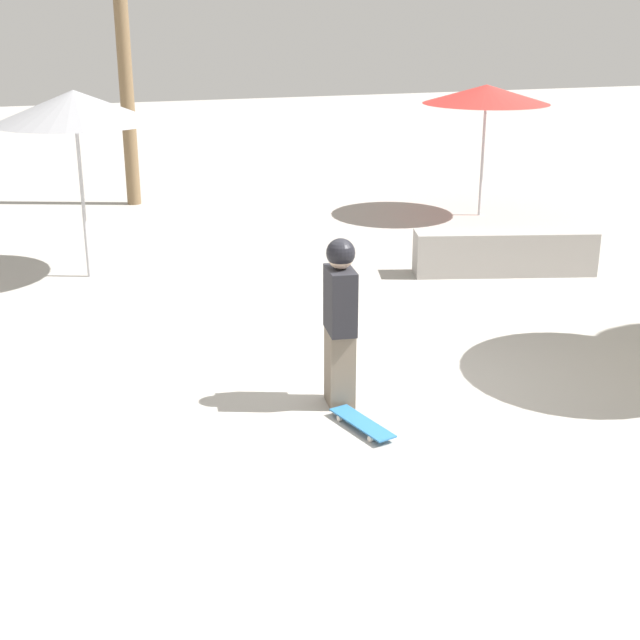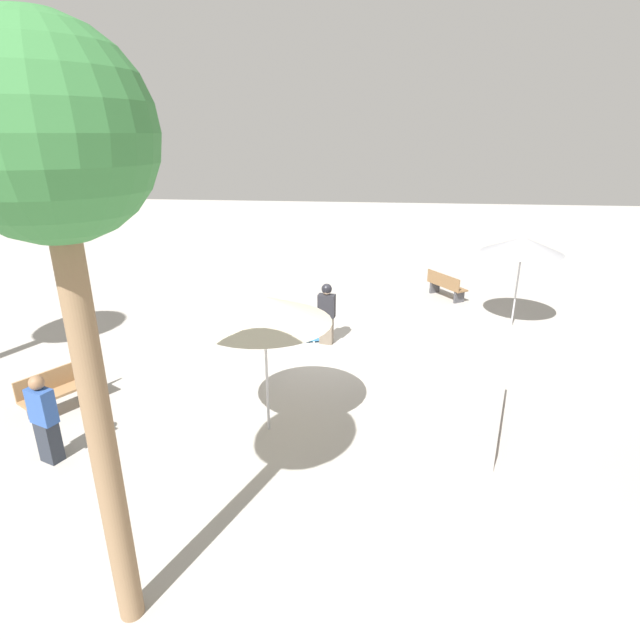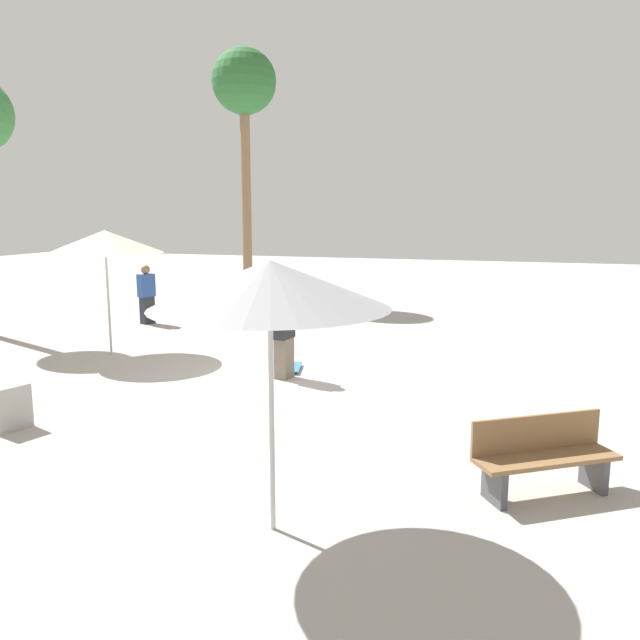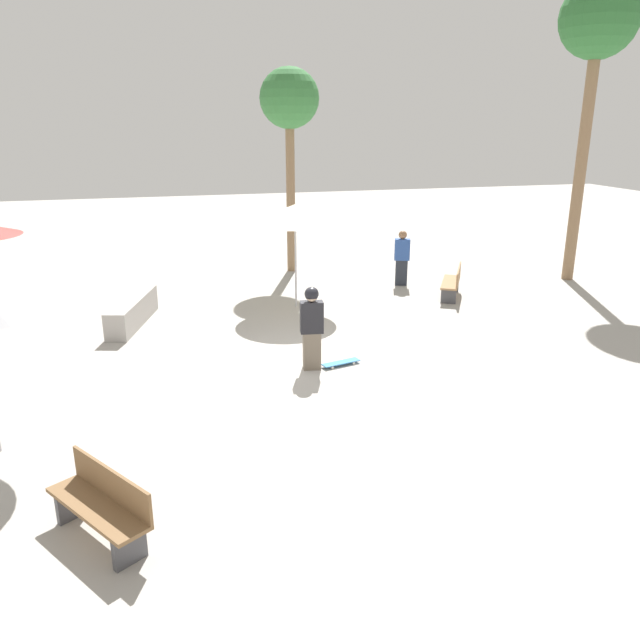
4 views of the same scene
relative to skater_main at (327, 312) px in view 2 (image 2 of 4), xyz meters
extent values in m
plane|color=#ADA8A0|center=(-0.16, 0.35, -0.90)|extent=(60.00, 60.00, 0.00)
cube|color=#726656|center=(0.00, 0.00, -0.52)|extent=(0.37, 0.29, 0.75)
cube|color=#232328|center=(0.00, 0.00, 0.17)|extent=(0.47, 0.31, 0.62)
sphere|color=beige|center=(0.00, 0.00, 0.60)|extent=(0.24, 0.24, 0.24)
sphere|color=black|center=(0.00, 0.00, 0.63)|extent=(0.27, 0.27, 0.27)
cube|color=teal|center=(0.60, 0.00, -0.83)|extent=(0.82, 0.38, 0.02)
cylinder|color=silver|center=(0.82, 0.14, -0.87)|extent=(0.06, 0.04, 0.05)
cylinder|color=silver|center=(0.86, -0.02, -0.87)|extent=(0.06, 0.04, 0.05)
cylinder|color=silver|center=(0.34, 0.02, -0.87)|extent=(0.06, 0.04, 0.05)
cylinder|color=silver|center=(0.38, -0.14, -0.87)|extent=(0.06, 0.04, 0.05)
cube|color=#A8A39E|center=(-3.43, 3.82, -0.58)|extent=(1.21, 2.65, 0.63)
cube|color=#47474C|center=(4.66, 3.46, -0.70)|extent=(0.38, 0.27, 0.40)
cube|color=#47474C|center=(5.29, 4.54, -0.70)|extent=(0.38, 0.27, 0.40)
cube|color=#9E754C|center=(4.98, 4.00, -0.47)|extent=(1.19, 1.60, 0.05)
cube|color=#9E754C|center=(5.15, 3.90, -0.25)|extent=(0.84, 1.40, 0.40)
cube|color=#47474C|center=(-3.36, -4.96, -0.70)|extent=(0.37, 0.29, 0.40)
cube|color=#47474C|center=(-4.05, -3.92, -0.70)|extent=(0.37, 0.29, 0.40)
cube|color=olive|center=(-3.71, -4.44, -0.47)|extent=(1.25, 1.58, 0.05)
cube|color=olive|center=(-3.54, -4.33, -0.25)|extent=(0.92, 1.36, 0.40)
cylinder|color=#B7B7BC|center=(0.68, 4.27, 0.35)|extent=(0.05, 0.05, 2.50)
cone|color=beige|center=(0.68, 4.27, 1.53)|extent=(2.40, 2.40, 0.48)
cylinder|color=#B7B7BC|center=(-5.28, -1.90, 0.34)|extent=(0.05, 0.05, 2.47)
cone|color=#99999E|center=(-5.28, -1.90, 1.50)|extent=(2.23, 2.23, 0.44)
cylinder|color=#896B4C|center=(1.48, 8.29, 1.62)|extent=(0.27, 0.27, 5.03)
sphere|color=#387A3D|center=(1.48, 8.29, 4.40)|extent=(1.80, 1.80, 1.80)
cube|color=#282D38|center=(4.20, 5.63, -0.52)|extent=(0.41, 0.35, 0.75)
cube|color=#2D519E|center=(4.20, 5.63, 0.17)|extent=(0.50, 0.38, 0.62)
sphere|color=#8C6647|center=(4.20, 5.63, 0.60)|extent=(0.25, 0.25, 0.25)
camera|label=1|loc=(7.47, -2.80, 2.78)|focal=50.00mm
camera|label=2|loc=(-1.20, 12.32, 4.40)|focal=28.00mm
camera|label=3|loc=(-10.51, -4.04, 2.15)|focal=35.00mm
camera|label=4|loc=(-2.86, -11.06, 3.79)|focal=35.00mm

